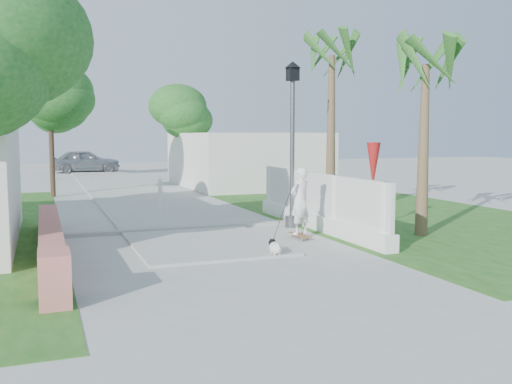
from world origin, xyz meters
name	(u,v)px	position (x,y,z in m)	size (l,w,h in m)	color
ground	(269,287)	(0.00, 0.00, 0.00)	(90.00, 90.00, 0.00)	#B7B7B2
path_strip	(116,186)	(0.00, 20.00, 0.03)	(3.20, 36.00, 0.06)	#B7B7B2
curb	(183,229)	(0.00, 6.00, 0.05)	(6.50, 0.25, 0.10)	#999993
grass_right	(372,209)	(7.00, 8.00, 0.01)	(8.00, 20.00, 0.01)	#235A1C
pink_wall	(51,244)	(-3.30, 3.55, 0.31)	(0.45, 8.20, 0.80)	#CD6B69
lattice_fence	(317,209)	(3.40, 5.00, 0.54)	(0.35, 7.00, 1.50)	white
building_right	(245,160)	(6.00, 18.00, 1.30)	(6.00, 8.00, 2.60)	silver
street_lamp	(292,138)	(2.90, 5.50, 2.43)	(0.44, 0.44, 4.44)	#59595E
bollard	(160,194)	(0.20, 10.00, 0.58)	(0.14, 0.14, 1.09)	white
patio_umbrella	(373,166)	(4.80, 4.50, 1.69)	(0.36, 0.36, 2.30)	#59595E
tree_path_left	(51,102)	(-2.98, 15.98, 3.82)	(3.40, 3.40, 5.23)	#4C3826
tree_path_right	(180,115)	(3.22, 19.98, 3.49)	(3.00, 3.00, 4.79)	#4C3826
tree_path_far	(51,112)	(-2.78, 25.98, 3.82)	(3.20, 3.20, 5.17)	#4C3826
palm_far	(332,66)	(4.60, 6.50, 4.48)	(1.80, 1.80, 5.30)	brown
palm_near	(426,75)	(5.40, 3.20, 3.95)	(1.80, 1.80, 4.70)	brown
skateboarder	(285,213)	(1.73, 3.26, 0.74)	(1.70, 1.98, 1.72)	brown
dog	(275,247)	(1.01, 2.16, 0.20)	(0.25, 0.54, 0.37)	silver
parked_car	(85,161)	(-0.64, 31.33, 0.77)	(1.82, 4.53, 1.54)	#ADB1B6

